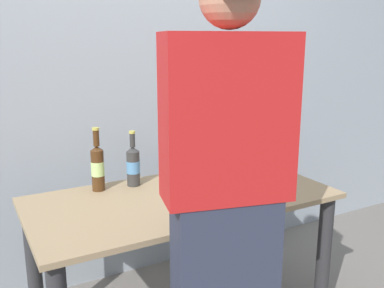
{
  "coord_description": "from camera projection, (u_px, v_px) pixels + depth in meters",
  "views": [
    {
      "loc": [
        -0.9,
        -1.73,
        1.46
      ],
      "look_at": [
        0.06,
        0.0,
        0.98
      ],
      "focal_mm": 39.93,
      "sensor_mm": 36.0,
      "label": 1
    }
  ],
  "objects": [
    {
      "name": "desk",
      "position": [
        182.0,
        223.0,
        2.1
      ],
      "size": [
        1.45,
        0.73,
        0.73
      ],
      "color": "#9E8460",
      "rests_on": "ground"
    },
    {
      "name": "laptop",
      "position": [
        254.0,
        171.0,
        2.27
      ],
      "size": [
        0.36,
        0.33,
        0.24
      ],
      "color": "black",
      "rests_on": "desk"
    },
    {
      "name": "beer_bottle_green",
      "position": [
        98.0,
        166.0,
        2.11
      ],
      "size": [
        0.07,
        0.07,
        0.32
      ],
      "color": "#472B14",
      "rests_on": "desk"
    },
    {
      "name": "beer_bottle_brown",
      "position": [
        133.0,
        165.0,
        2.19
      ],
      "size": [
        0.07,
        0.07,
        0.29
      ],
      "color": "#333333",
      "rests_on": "desk"
    },
    {
      "name": "person_figure",
      "position": [
        226.0,
        209.0,
        1.51
      ],
      "size": [
        0.47,
        0.33,
        1.72
      ],
      "color": "#2D3347",
      "rests_on": "ground"
    },
    {
      "name": "back_wall",
      "position": [
        126.0,
        69.0,
        2.54
      ],
      "size": [
        6.0,
        0.1,
        2.6
      ],
      "primitive_type": "cube",
      "color": "#99A3AD",
      "rests_on": "ground"
    }
  ]
}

